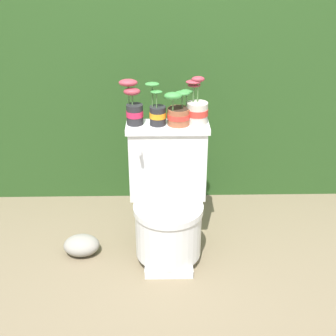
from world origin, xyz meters
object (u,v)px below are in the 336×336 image
at_px(potted_plant_middle, 178,112).
at_px(garden_stone, 82,245).
at_px(toilet, 168,204).
at_px(potted_plant_left, 133,106).
at_px(potted_plant_midright, 197,109).
at_px(potted_plant_midleft, 157,112).

distance_m(potted_plant_middle, garden_stone, 0.94).
relative_size(potted_plant_middle, garden_stone, 0.92).
height_order(toilet, potted_plant_middle, potted_plant_middle).
bearing_deg(potted_plant_middle, potted_plant_left, 176.74).
relative_size(potted_plant_left, potted_plant_middle, 1.29).
height_order(potted_plant_middle, potted_plant_midright, potted_plant_midright).
bearing_deg(toilet, garden_stone, -177.43).
xyz_separation_m(potted_plant_left, potted_plant_midright, (0.34, 0.01, -0.02)).
bearing_deg(potted_plant_left, potted_plant_middle, -3.26).
bearing_deg(toilet, potted_plant_midleft, 114.03).
bearing_deg(potted_plant_midright, garden_stone, -165.72).
xyz_separation_m(potted_plant_left, potted_plant_middle, (0.24, -0.01, -0.03)).
relative_size(potted_plant_left, potted_plant_midright, 0.96).
bearing_deg(potted_plant_middle, garden_stone, -165.22).
height_order(potted_plant_midleft, potted_plant_midright, potted_plant_midright).
bearing_deg(potted_plant_midleft, garden_stone, -161.80).
distance_m(potted_plant_left, garden_stone, 0.85).
bearing_deg(toilet, potted_plant_middle, 65.14).
bearing_deg(potted_plant_midright, potted_plant_left, -178.85).
height_order(toilet, potted_plant_left, potted_plant_left).
xyz_separation_m(potted_plant_middle, potted_plant_midright, (0.10, 0.02, 0.01)).
distance_m(toilet, potted_plant_midleft, 0.51).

